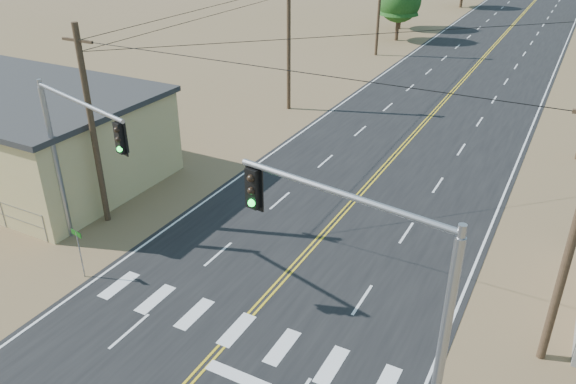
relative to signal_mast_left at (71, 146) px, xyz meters
The scene contains 8 objects.
road 23.10m from the signal_mast_left, 66.12° to the left, with size 15.00×200.00×0.02m, color black.
utility_pole_left_near 2.92m from the signal_mast_left, 118.76° to the left, with size 1.80×0.30×10.00m.
utility_pole_left_mid 22.60m from the signal_mast_left, 93.55° to the left, with size 1.80×0.30×10.00m.
utility_pole_left_far 42.57m from the signal_mast_left, 91.88° to the left, with size 1.80×0.30×10.00m.
utility_pole_right_near 19.77m from the signal_mast_left, ahead, with size 1.80×0.30×10.00m.
signal_mast_left is the anchor object (origin of this frame).
signal_mast_right 15.68m from the signal_mast_left, 13.46° to the right, with size 6.55×1.31×8.27m.
street_sign 4.34m from the signal_mast_left, 51.81° to the right, with size 0.68×0.15×2.32m.
Camera 1 is at (9.62, -5.83, 14.66)m, focal length 35.00 mm.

